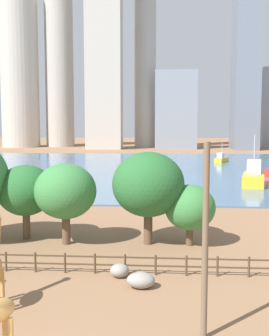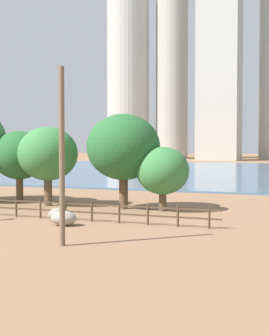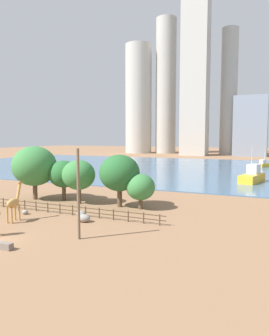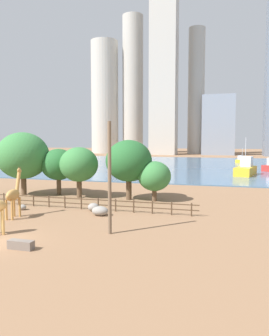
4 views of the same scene
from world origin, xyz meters
The scene contains 12 objects.
ground_plane centered at (0.00, 80.00, 0.00)m, with size 400.00×400.00×0.00m, color #8C6647.
harbor_water centered at (0.00, 77.00, 0.10)m, with size 180.00×86.00×0.20m, color #476B8C.
utility_pole centered at (6.80, 4.21, 4.40)m, with size 0.28×0.28×8.81m, color brown.
boulder_near_fence centered at (3.68, 9.80, 0.46)m, with size 1.66×1.23×0.92m, color gray.
boulder_small centered at (2.26, 11.48, 0.42)m, with size 1.19×1.12×0.84m, color gray.
enclosure_fence centered at (-0.16, 12.00, 0.76)m, with size 26.12×0.14×1.30m.
tree_left_large centered at (7.08, 18.75, 3.03)m, with size 3.99×3.99×4.85m.
tree_center_broad centered at (-2.74, 18.49, 4.25)m, with size 4.90×4.90×6.48m.
tree_right_tall centered at (-6.40, 19.81, 4.07)m, with size 4.68×4.68×6.21m.
tree_left_small centered at (3.79, 18.93, 4.80)m, with size 5.72×5.72×7.40m.
skyline_tower_needle centered at (-38.90, 164.35, 38.94)m, with size 11.87×11.87×77.88m, color #ADA89E.
skyline_block_wide centered at (-54.44, 159.63, 31.88)m, with size 15.54×15.54×63.76m, color #B7B2A8.
Camera 2 is at (19.49, -17.81, 4.97)m, focal length 55.00 mm.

